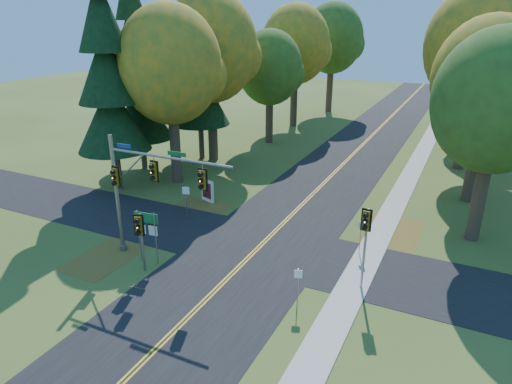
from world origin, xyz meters
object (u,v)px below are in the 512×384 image
at_px(info_kiosk, 208,191).
at_px(east_signal_pole, 366,229).
at_px(route_sign_cluster, 147,227).
at_px(traffic_mast, 142,184).

bearing_deg(info_kiosk, east_signal_pole, -8.90).
height_order(east_signal_pole, route_sign_cluster, east_signal_pole).
bearing_deg(east_signal_pole, info_kiosk, 154.59).
bearing_deg(route_sign_cluster, east_signal_pole, 5.38).
bearing_deg(traffic_mast, east_signal_pole, 9.54).
distance_m(east_signal_pole, info_kiosk, 15.08).
relative_size(traffic_mast, east_signal_pole, 1.73).
xyz_separation_m(east_signal_pole, info_kiosk, (-13.25, 6.72, -2.58)).
height_order(traffic_mast, info_kiosk, traffic_mast).
height_order(route_sign_cluster, info_kiosk, route_sign_cluster).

